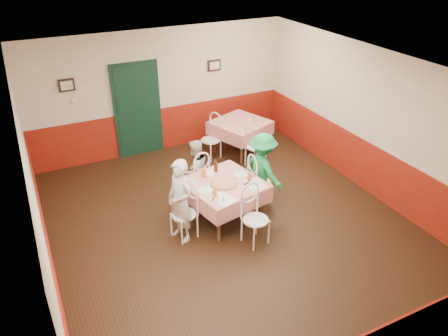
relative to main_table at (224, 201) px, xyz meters
name	(u,v)px	position (x,y,z in m)	size (l,w,h in m)	color
floor	(231,225)	(0.02, -0.23, -0.38)	(7.00, 7.00, 0.00)	black
ceiling	(232,71)	(0.02, -0.23, 2.42)	(7.00, 7.00, 0.00)	white
back_wall	(161,91)	(0.02, 3.27, 1.02)	(6.00, 0.10, 2.80)	beige
front_wall	(390,299)	(0.02, -3.73, 1.02)	(6.00, 0.10, 2.80)	beige
left_wall	(36,199)	(-2.98, -0.23, 1.02)	(0.10, 7.00, 2.80)	beige
right_wall	(373,123)	(3.02, -0.23, 1.02)	(0.10, 7.00, 2.80)	beige
wainscot_back	(164,128)	(0.02, 3.25, 0.12)	(6.00, 0.03, 1.00)	maroon
wainscot_left	(50,251)	(-2.96, -0.23, 0.12)	(0.03, 7.00, 1.00)	maroon
wainscot_right	(365,165)	(3.01, -0.23, 0.12)	(0.03, 7.00, 1.00)	maroon
door	(138,111)	(-0.58, 3.22, 0.68)	(0.96, 0.06, 2.10)	black
picture_left	(67,85)	(-1.98, 3.22, 1.48)	(0.32, 0.03, 0.26)	black
picture_right	(214,65)	(1.32, 3.22, 1.48)	(0.32, 0.03, 0.26)	black
thermostat	(75,101)	(-1.88, 3.22, 1.12)	(0.10, 0.03, 0.10)	white
main_table	(224,201)	(0.00, 0.00, 0.00)	(1.22, 1.22, 0.77)	red
second_table	(240,137)	(1.53, 2.28, 0.00)	(1.12, 1.12, 0.77)	red
chair_left	(184,214)	(-0.83, -0.17, 0.08)	(0.42, 0.42, 0.90)	white
chair_right	(260,183)	(0.83, 0.17, 0.08)	(0.42, 0.42, 0.90)	white
chair_far	(197,178)	(-0.17, 0.83, 0.08)	(0.42, 0.42, 0.90)	white
chair_near	(256,220)	(0.17, -0.83, 0.08)	(0.42, 0.42, 0.90)	white
chair_second_a	(211,140)	(0.78, 2.28, 0.08)	(0.42, 0.42, 0.90)	white
chair_second_b	(256,147)	(1.53, 1.53, 0.08)	(0.42, 0.42, 0.90)	white
pizza	(224,183)	(-0.01, -0.04, 0.40)	(0.47, 0.47, 0.03)	#B74723
plate_left	(205,191)	(-0.40, -0.11, 0.39)	(0.25, 0.25, 0.01)	white
plate_right	(241,175)	(0.39, 0.11, 0.39)	(0.25, 0.25, 0.01)	white
plate_far	(210,173)	(-0.09, 0.41, 0.39)	(0.25, 0.25, 0.01)	white
glass_a	(215,193)	(-0.33, -0.33, 0.45)	(0.07, 0.07, 0.13)	#BF7219
glass_b	(249,177)	(0.43, -0.13, 0.45)	(0.07, 0.07, 0.13)	#BF7219
glass_c	(204,173)	(-0.24, 0.34, 0.46)	(0.08, 0.08, 0.15)	#BF7219
beer_bottle	(216,167)	(0.02, 0.39, 0.50)	(0.07, 0.07, 0.24)	#381C0A
shaker_a	(218,199)	(-0.35, -0.48, 0.43)	(0.04, 0.04, 0.09)	silver
shaker_b	(223,200)	(-0.28, -0.54, 0.43)	(0.04, 0.04, 0.09)	silver
shaker_c	(213,198)	(-0.40, -0.43, 0.43)	(0.04, 0.04, 0.09)	#B23319
menu_left	(223,199)	(-0.24, -0.46, 0.39)	(0.30, 0.40, 0.00)	white
menu_right	(255,184)	(0.45, -0.29, 0.39)	(0.30, 0.40, 0.00)	white
wallet	(248,184)	(0.34, -0.24, 0.40)	(0.11, 0.09, 0.02)	black
diner_left	(180,201)	(-0.88, -0.18, 0.36)	(0.54, 0.35, 1.47)	gray
diner_far	(195,170)	(-0.18, 0.88, 0.23)	(0.59, 0.46, 1.22)	gray
diner_right	(262,169)	(0.88, 0.18, 0.34)	(0.92, 0.53, 1.43)	gray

